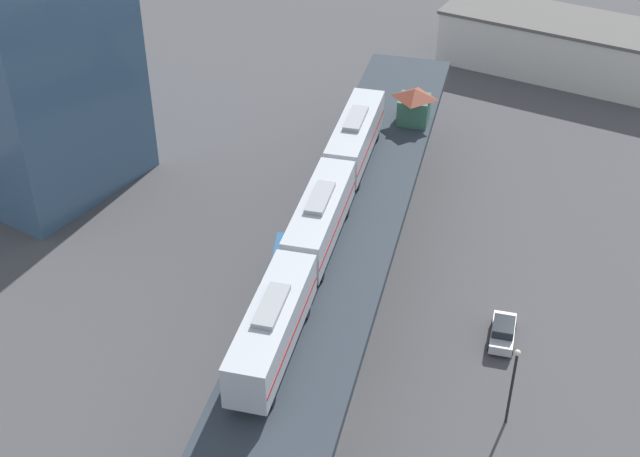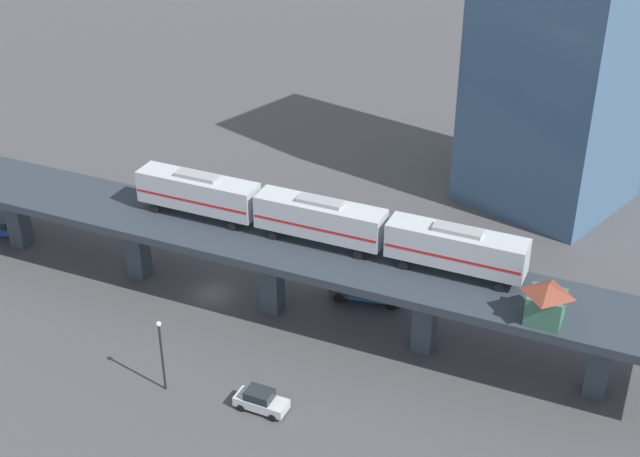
% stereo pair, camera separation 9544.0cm
% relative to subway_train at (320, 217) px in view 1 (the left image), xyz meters
% --- Properties ---
extents(ground_plane, '(400.00, 400.00, 0.00)m').
position_rel_subway_train_xyz_m(ground_plane, '(4.84, -9.76, -10.21)').
color(ground_plane, '#424244').
extents(elevated_viaduct, '(37.86, 89.73, 7.67)m').
position_rel_subway_train_xyz_m(elevated_viaduct, '(4.89, -9.93, -3.62)').
color(elevated_viaduct, '#283039').
rests_on(elevated_viaduct, ground).
extents(subway_train, '(14.74, 36.09, 4.45)m').
position_rel_subway_train_xyz_m(subway_train, '(0.00, 0.00, 0.00)').
color(subway_train, '#ADB2BA').
rests_on(subway_train, elevated_viaduct).
extents(signal_hut, '(4.09, 4.09, 3.40)m').
position_rel_subway_train_xyz_m(signal_hut, '(-3.25, 21.14, -0.74)').
color(signal_hut, '#33604C').
rests_on(signal_hut, elevated_viaduct).
extents(street_car_silver, '(3.10, 4.74, 1.89)m').
position_rel_subway_train_xyz_m(street_car_silver, '(13.36, 5.79, -9.27)').
color(street_car_silver, '#B7BABF').
rests_on(street_car_silver, ground).
extents(delivery_truck, '(5.46, 7.39, 3.20)m').
position_rel_subway_train_xyz_m(delivery_truck, '(-4.70, 2.10, -8.45)').
color(delivery_truck, '#333338').
rests_on(delivery_truck, ground).
extents(street_lamp, '(0.44, 0.44, 6.94)m').
position_rel_subway_train_xyz_m(street_lamp, '(17.04, -1.98, -6.10)').
color(street_lamp, black).
rests_on(street_lamp, ground).
extents(warehouse_building, '(29.18, 12.09, 6.80)m').
position_rel_subway_train_xyz_m(warehouse_building, '(-0.85, 55.17, -6.80)').
color(warehouse_building, beige).
rests_on(warehouse_building, ground).
extents(office_tower, '(16.00, 16.00, 36.00)m').
position_rel_subway_train_xyz_m(office_tower, '(-35.26, 3.44, 7.79)').
color(office_tower, '#3D5B7A').
rests_on(office_tower, ground).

